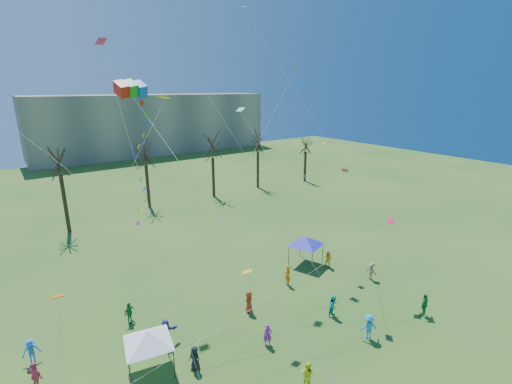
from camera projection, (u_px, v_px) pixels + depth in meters
distant_building at (154, 124)px, 94.29m from camera, size 60.00×14.00×15.00m
bare_tree_row at (141, 162)px, 48.18m from camera, size 67.36×9.16×11.23m
big_box_kite at (146, 165)px, 20.02m from camera, size 3.32×7.74×20.24m
canopy_tent_white at (148, 337)px, 21.44m from camera, size 3.74×3.74×2.86m
canopy_tent_blue at (306, 241)px, 34.78m from camera, size 3.60×3.60×2.88m
festival_crowd at (242, 330)px, 24.36m from camera, size 26.91×13.16×1.85m
small_kites_aloft at (224, 130)px, 25.56m from camera, size 28.41×18.45×35.81m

